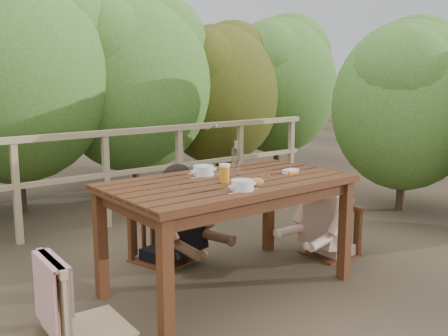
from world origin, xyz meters
TOP-DOWN VIEW (x-y plane):
  - ground at (0.00, 0.00)m, footprint 60.00×60.00m
  - table at (0.00, 0.00)m, footprint 1.75×0.98m
  - chair_left at (-1.09, 0.03)m, footprint 0.50×0.50m
  - chair_far at (-0.05, 0.79)m, footprint 0.59×0.59m
  - chair_right at (1.15, 0.01)m, footprint 0.43×0.43m
  - woman at (-0.05, 0.81)m, footprint 0.66×0.75m
  - diner_right at (1.18, 0.01)m, footprint 0.64×0.53m
  - railing at (0.00, 2.00)m, footprint 5.60×0.10m
  - hedge_row at (0.40, 3.20)m, footprint 6.60×1.60m
  - soup_near at (-0.15, -0.33)m, footprint 0.25×0.25m
  - soup_far at (-0.05, 0.24)m, footprint 0.27×0.27m
  - bread_roll at (0.02, -0.27)m, footprint 0.12×0.09m
  - beer_glass at (-0.08, -0.05)m, footprint 0.08×0.08m
  - bottle at (0.16, 0.10)m, footprint 0.07×0.07m
  - tumbler at (0.17, -0.21)m, footprint 0.06×0.06m
  - butter_tub at (0.51, -0.12)m, footprint 0.13×0.10m

SIDE VIEW (x-z plane):
  - ground at x=0.00m, z-range 0.00..0.00m
  - table at x=0.00m, z-range 0.00..0.81m
  - chair_right at x=1.15m, z-range 0.00..0.82m
  - chair_left at x=-1.09m, z-range 0.00..0.96m
  - chair_far at x=-0.05m, z-range 0.00..0.97m
  - railing at x=0.00m, z-range 0.00..1.01m
  - diner_right at x=1.18m, z-range 0.00..1.23m
  - woman at x=-0.05m, z-range 0.00..1.29m
  - butter_tub at x=0.51m, z-range 0.81..0.86m
  - bread_roll at x=0.02m, z-range 0.81..0.88m
  - tumbler at x=0.17m, z-range 0.81..0.88m
  - soup_near at x=-0.15m, z-range 0.81..0.89m
  - soup_far at x=-0.05m, z-range 0.81..0.90m
  - beer_glass at x=-0.08m, z-range 0.81..0.95m
  - bottle at x=0.16m, z-range 0.81..1.08m
  - hedge_row at x=0.40m, z-range 0.00..3.80m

